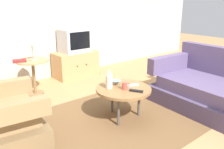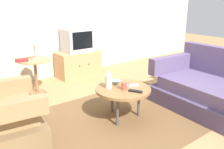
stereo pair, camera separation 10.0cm
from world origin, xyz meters
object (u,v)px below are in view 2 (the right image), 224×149
object	(u,v)px
couch	(214,91)
book	(22,60)
vase	(109,79)
bowl	(116,82)
tv_remote_silver	(132,85)
coffee_table	(123,90)
television	(77,40)
mug	(124,86)
table_lamp	(34,40)
side_table	(35,69)
tv_stand	(78,64)
tv_remote_dark	(135,91)

from	to	relation	value
couch	book	distance (m)	2.97
vase	bowl	xyz separation A→B (m)	(0.16, 0.05, -0.09)
tv_remote_silver	coffee_table	bearing A→B (deg)	-165.73
television	mug	world-z (taller)	television
table_lamp	mug	bearing A→B (deg)	-71.48
television	tv_remote_silver	bearing A→B (deg)	-99.56
mug	television	bearing A→B (deg)	76.17
side_table	couch	bearing A→B (deg)	-51.09
couch	side_table	bearing A→B (deg)	42.40
television	tv_remote_silver	world-z (taller)	television
side_table	table_lamp	xyz separation A→B (m)	(0.01, -0.01, 0.49)
bowl	book	size ratio (longest dim) A/B	0.62
vase	tv_remote_silver	bearing A→B (deg)	-24.84
side_table	mug	world-z (taller)	side_table
vase	mug	bearing A→B (deg)	-52.04
tv_stand	television	distance (m)	0.49
book	side_table	bearing A→B (deg)	9.83
television	vase	bearing A→B (deg)	-108.60
mug	tv_stand	bearing A→B (deg)	76.13
couch	tv_stand	bearing A→B (deg)	18.70
table_lamp	couch	bearing A→B (deg)	-51.17
table_lamp	mug	distance (m)	1.76
table_lamp	book	distance (m)	0.38
bowl	tv_remote_silver	bearing A→B (deg)	-53.74
side_table	tv_remote_silver	xyz separation A→B (m)	(0.72, -1.60, 0.01)
tv_stand	tv_remote_dark	bearing A→B (deg)	-101.63
couch	book	size ratio (longest dim) A/B	7.22
coffee_table	couch	bearing A→B (deg)	-27.09
tv_stand	mug	world-z (taller)	mug
table_lamp	vase	distance (m)	1.55
bowl	tv_remote_dark	distance (m)	0.37
coffee_table	table_lamp	size ratio (longest dim) A/B	1.77
television	book	xyz separation A→B (m)	(-1.26, -0.40, -0.14)
book	bowl	bearing A→B (deg)	-46.04
table_lamp	side_table	bearing A→B (deg)	140.69
coffee_table	tv_remote_silver	size ratio (longest dim) A/B	4.13
side_table	table_lamp	bearing A→B (deg)	-39.31
coffee_table	bowl	size ratio (longest dim) A/B	5.06
tv_stand	table_lamp	bearing A→B (deg)	-157.86
mug	bowl	size ratio (longest dim) A/B	0.84
coffee_table	tv_stand	size ratio (longest dim) A/B	0.83
table_lamp	tv_remote_silver	distance (m)	1.80
coffee_table	tv_remote_dark	world-z (taller)	tv_remote_dark
couch	table_lamp	bearing A→B (deg)	42.32
mug	bowl	bearing A→B (deg)	82.18
tv_stand	book	distance (m)	1.37
television	bowl	distance (m)	1.92
couch	side_table	size ratio (longest dim) A/B	2.84
side_table	vase	distance (m)	1.53
book	tv_remote_silver	bearing A→B (deg)	-45.12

